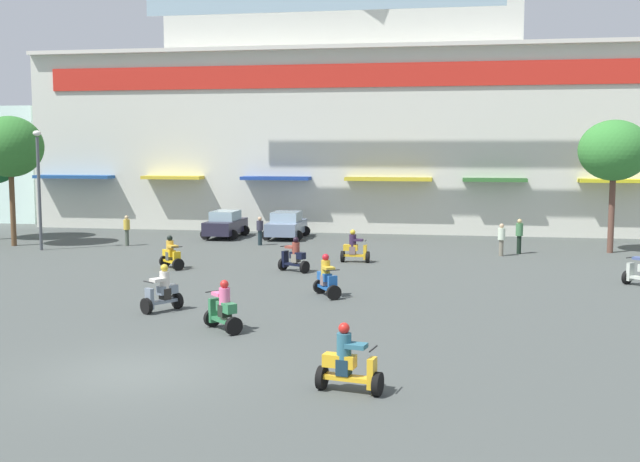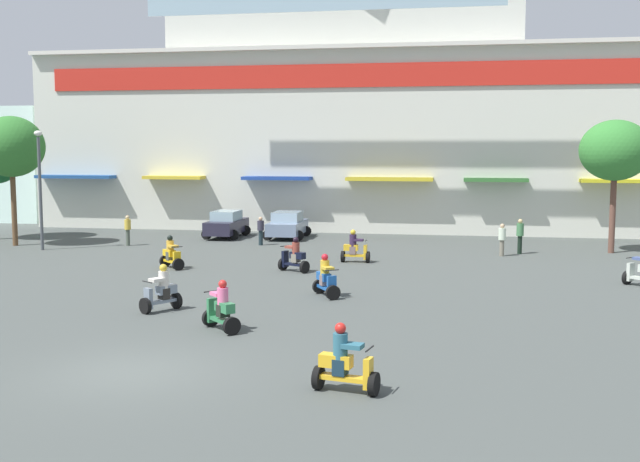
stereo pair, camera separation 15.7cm
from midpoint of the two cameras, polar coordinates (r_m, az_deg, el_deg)
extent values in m
plane|color=#454B48|center=(31.20, -4.10, -3.58)|extent=(128.00, 128.00, 0.00)
cube|color=silver|center=(53.23, 1.90, 6.51)|extent=(39.52, 11.78, 11.10)
cube|color=silver|center=(54.61, 2.03, 16.10)|extent=(22.28, 10.60, 7.10)
cube|color=red|center=(47.53, 0.88, 11.32)|extent=(36.36, 0.12, 1.39)
cube|color=silver|center=(47.67, 0.88, 13.37)|extent=(39.52, 0.70, 0.24)
cube|color=#204B8C|center=(52.28, -17.71, 3.81)|extent=(5.14, 1.10, 0.20)
cube|color=gold|center=(49.54, -10.86, 3.88)|extent=(3.81, 1.10, 0.20)
cube|color=navy|center=(47.59, -3.37, 3.89)|extent=(4.25, 1.10, 0.20)
cube|color=gold|center=(46.48, 4.93, 3.82)|extent=(5.17, 1.10, 0.20)
cube|color=#326B2F|center=(46.34, 12.59, 3.68)|extent=(3.67, 1.10, 0.20)
cube|color=gold|center=(47.11, 20.70, 3.47)|extent=(3.88, 1.10, 0.20)
cylinder|color=brown|center=(44.57, -21.71, 1.59)|extent=(0.28, 0.28, 4.08)
ellipsoid|color=#30722D|center=(44.45, -21.88, 5.77)|extent=(3.45, 3.50, 3.22)
cylinder|color=brown|center=(41.32, 20.49, 1.18)|extent=(0.30, 0.30, 3.90)
ellipsoid|color=#357F33|center=(41.18, 20.66, 5.56)|extent=(3.45, 3.17, 3.01)
cube|color=#242132|center=(45.61, -7.05, 0.33)|extent=(1.66, 3.90, 0.75)
cube|color=#96B6C1|center=(45.55, -7.06, 1.14)|extent=(1.41, 1.96, 0.55)
cylinder|color=black|center=(47.03, -7.53, 0.08)|extent=(0.60, 0.17, 0.60)
cylinder|color=black|center=(46.55, -5.65, 0.04)|extent=(0.60, 0.17, 0.60)
cylinder|color=black|center=(44.77, -8.49, -0.25)|extent=(0.60, 0.17, 0.60)
cylinder|color=black|center=(44.27, -6.53, -0.29)|extent=(0.60, 0.17, 0.60)
cube|color=slate|center=(44.96, -2.58, 0.26)|extent=(1.83, 3.88, 0.71)
cube|color=#98B0C0|center=(44.90, -2.59, 1.07)|extent=(1.55, 1.95, 0.56)
cylinder|color=black|center=(46.34, -3.35, 0.03)|extent=(0.60, 0.17, 0.60)
cylinder|color=black|center=(45.99, -1.19, -0.01)|extent=(0.60, 0.17, 0.60)
cylinder|color=black|center=(44.03, -4.03, -0.31)|extent=(0.60, 0.17, 0.60)
cylinder|color=black|center=(43.66, -1.76, -0.35)|extent=(0.60, 0.17, 0.60)
cylinder|color=black|center=(33.91, -10.49, -2.44)|extent=(0.46, 0.48, 0.52)
cylinder|color=black|center=(35.05, -11.42, -2.17)|extent=(0.46, 0.48, 0.52)
cube|color=yellow|center=(34.47, -10.97, -2.20)|extent=(1.01, 0.97, 0.10)
cube|color=yellow|center=(34.62, -11.14, -1.59)|extent=(0.73, 0.71, 0.28)
cube|color=yellow|center=(33.99, -10.59, -2.05)|extent=(0.32, 0.33, 0.65)
cylinder|color=black|center=(33.90, -10.59, -1.17)|extent=(0.38, 0.40, 0.04)
cube|color=#454B43|center=(34.55, -11.07, -1.81)|extent=(0.42, 0.42, 0.36)
cylinder|color=gold|center=(34.49, -11.08, -1.10)|extent=(0.45, 0.45, 0.49)
sphere|color=black|center=(34.45, -11.09, -0.52)|extent=(0.25, 0.25, 0.25)
cube|color=gold|center=(34.24, -10.88, -1.11)|extent=(0.55, 0.55, 0.10)
cylinder|color=black|center=(27.02, 0.86, -4.55)|extent=(0.52, 0.39, 0.52)
cylinder|color=black|center=(28.19, -0.14, -4.09)|extent=(0.52, 0.39, 0.52)
cube|color=#1C54A4|center=(27.59, 0.35, -4.19)|extent=(0.83, 1.11, 0.10)
cube|color=#1C54A4|center=(27.74, 0.17, -3.35)|extent=(0.63, 0.77, 0.28)
cube|color=#1C54A4|center=(27.09, 0.75, -4.02)|extent=(0.35, 0.29, 0.68)
cylinder|color=black|center=(26.98, 0.78, -2.89)|extent=(0.46, 0.30, 0.04)
cube|color=slate|center=(27.66, 0.25, -3.63)|extent=(0.42, 0.41, 0.36)
cylinder|color=gold|center=(27.59, 0.25, -2.71)|extent=(0.44, 0.44, 0.54)
sphere|color=red|center=(27.53, 0.25, -1.93)|extent=(0.25, 0.25, 0.25)
cube|color=gold|center=(27.33, 0.47, -2.74)|extent=(0.52, 0.55, 0.10)
cylinder|color=black|center=(33.45, -2.87, -2.46)|extent=(0.38, 0.52, 0.52)
cylinder|color=black|center=(32.66, -1.27, -2.66)|extent=(0.38, 0.52, 0.52)
cube|color=black|center=(33.05, -2.08, -2.46)|extent=(1.08, 0.77, 0.10)
cube|color=black|center=(32.85, -1.79, -1.80)|extent=(0.74, 0.59, 0.28)
cube|color=black|center=(33.34, -2.71, -2.06)|extent=(0.28, 0.35, 0.70)
cylinder|color=black|center=(33.28, -2.75, -1.11)|extent=(0.28, 0.47, 0.04)
cube|color=slate|center=(32.93, -1.92, -1.99)|extent=(0.40, 0.42, 0.36)
cylinder|color=brown|center=(32.87, -1.92, -1.26)|extent=(0.43, 0.43, 0.48)
sphere|color=black|center=(32.82, -1.92, -0.65)|extent=(0.25, 0.25, 0.25)
cube|color=brown|center=(33.04, -2.27, -1.18)|extent=(0.55, 0.51, 0.10)
cylinder|color=black|center=(23.35, -8.10, -6.34)|extent=(0.47, 0.47, 0.52)
cylinder|color=black|center=(22.24, -6.55, -6.95)|extent=(0.47, 0.47, 0.52)
cube|color=#2F7B4A|center=(22.78, -7.35, -6.49)|extent=(1.01, 1.00, 0.10)
cube|color=#2F7B4A|center=(22.49, -7.08, -5.56)|extent=(0.73, 0.72, 0.28)
cube|color=#2F7B4A|center=(23.18, -7.96, -5.77)|extent=(0.32, 0.33, 0.72)
cylinder|color=black|center=(23.10, -8.01, -4.40)|extent=(0.39, 0.40, 0.04)
cube|color=#222820|center=(22.60, -7.20, -5.82)|extent=(0.42, 0.42, 0.36)
cylinder|color=pink|center=(22.52, -7.22, -4.77)|extent=(0.45, 0.45, 0.48)
sphere|color=red|center=(22.46, -7.23, -3.89)|extent=(0.25, 0.25, 0.25)
cube|color=pink|center=(22.76, -7.56, -4.59)|extent=(0.55, 0.55, 0.10)
cylinder|color=black|center=(16.97, 3.98, -11.13)|extent=(0.24, 0.54, 0.52)
cylinder|color=black|center=(17.38, -0.12, -10.70)|extent=(0.24, 0.54, 0.52)
cube|color=gold|center=(17.15, 1.91, -10.73)|extent=(1.16, 0.49, 0.10)
cube|color=gold|center=(17.12, 1.17, -9.49)|extent=(0.76, 0.43, 0.28)
cube|color=gold|center=(16.94, 3.56, -10.37)|extent=(0.20, 0.34, 0.67)
cylinder|color=black|center=(16.79, 3.66, -8.62)|extent=(0.14, 0.52, 0.04)
cube|color=#172F3E|center=(17.12, 1.50, -9.91)|extent=(0.34, 0.37, 0.36)
cylinder|color=#2E6578|center=(17.00, 1.50, -8.42)|extent=(0.38, 0.38, 0.56)
sphere|color=red|center=(16.90, 1.51, -7.14)|extent=(0.25, 0.25, 0.25)
cube|color=#2E6578|center=(16.90, 2.41, -8.41)|extent=(0.50, 0.42, 0.10)
cylinder|color=black|center=(32.33, 21.46, -3.19)|extent=(0.46, 0.47, 0.52)
cube|color=silver|center=(32.23, 21.67, -2.79)|extent=(0.32, 0.33, 0.70)
cylinder|color=black|center=(32.16, 21.67, -1.81)|extent=(0.39, 0.40, 0.04)
cube|color=#435487|center=(31.96, 22.26, -1.87)|extent=(0.55, 0.55, 0.10)
cylinder|color=black|center=(35.63, 3.39, -1.92)|extent=(0.15, 0.52, 0.52)
cylinder|color=black|center=(35.80, 1.55, -1.87)|extent=(0.15, 0.52, 0.52)
cube|color=gold|center=(35.70, 2.47, -1.80)|extent=(1.03, 0.30, 0.10)
cube|color=gold|center=(35.69, 2.14, -1.22)|extent=(0.66, 0.31, 0.28)
cube|color=gold|center=(35.61, 3.21, -1.57)|extent=(0.15, 0.32, 0.67)
cylinder|color=black|center=(35.54, 3.25, -0.70)|extent=(0.05, 0.52, 0.04)
cube|color=#76615E|center=(35.69, 2.29, -1.42)|extent=(0.29, 0.33, 0.36)
cylinder|color=#31213F|center=(35.63, 2.29, -0.70)|extent=(0.33, 0.33, 0.54)
sphere|color=gold|center=(35.59, 2.29, -0.09)|extent=(0.25, 0.25, 0.25)
cube|color=#31213F|center=(35.59, 2.69, -0.66)|extent=(0.45, 0.35, 0.10)
cylinder|color=black|center=(25.42, -12.79, -5.39)|extent=(0.51, 0.41, 0.52)
cylinder|color=black|center=(26.09, -10.60, -5.05)|extent=(0.51, 0.41, 0.52)
cube|color=slate|center=(25.74, -11.68, -5.09)|extent=(0.81, 1.03, 0.10)
cube|color=slate|center=(25.79, -11.31, -4.24)|extent=(0.62, 0.72, 0.28)
cube|color=slate|center=(25.44, -12.58, -4.87)|extent=(0.34, 0.29, 0.67)
cylinder|color=black|center=(25.33, -12.65, -3.67)|extent=(0.45, 0.32, 0.04)
cube|color=#282723|center=(25.76, -11.48, -4.52)|extent=(0.42, 0.41, 0.36)
cylinder|color=silver|center=(25.68, -11.50, -3.52)|extent=(0.44, 0.44, 0.55)
sphere|color=gold|center=(25.62, -11.52, -2.67)|extent=(0.25, 0.25, 0.25)
cube|color=silver|center=(25.53, -11.99, -3.53)|extent=(0.53, 0.55, 0.10)
cylinder|color=slate|center=(38.72, 13.04, -1.21)|extent=(0.23, 0.23, 0.79)
cylinder|color=silver|center=(38.64, 13.06, -0.21)|extent=(0.37, 0.37, 0.57)
sphere|color=tan|center=(38.60, 13.08, 0.37)|extent=(0.22, 0.22, 0.22)
cylinder|color=#1B292F|center=(41.92, -4.53, -0.50)|extent=(0.31, 0.31, 0.80)
cylinder|color=#2E2D3B|center=(41.85, -4.54, 0.40)|extent=(0.51, 0.51, 0.52)
sphere|color=tan|center=(41.82, -4.54, 0.90)|extent=(0.21, 0.21, 0.21)
cylinder|color=black|center=(39.67, 14.28, -0.99)|extent=(0.26, 0.26, 0.90)
cylinder|color=#41784A|center=(39.59, 14.31, 0.10)|extent=(0.42, 0.42, 0.62)
sphere|color=tan|center=(39.54, 14.33, 0.71)|extent=(0.22, 0.22, 0.22)
cylinder|color=#475244|center=(42.84, -14.08, -0.48)|extent=(0.22, 0.22, 0.87)
cylinder|color=gold|center=(42.76, -14.10, 0.46)|extent=(0.35, 0.35, 0.54)
sphere|color=tan|center=(42.73, -14.12, 0.97)|extent=(0.22, 0.22, 0.22)
cylinder|color=#474C51|center=(42.14, -20.00, 2.57)|extent=(0.16, 0.16, 5.78)
ellipsoid|color=silver|center=(42.07, -20.16, 6.75)|extent=(0.40, 0.40, 0.28)
camera|label=1|loc=(0.08, -90.14, -0.01)|focal=43.62mm
camera|label=2|loc=(0.08, 89.86, 0.01)|focal=43.62mm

